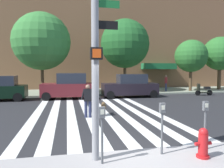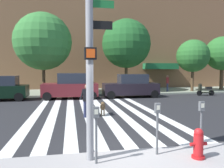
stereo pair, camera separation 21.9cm
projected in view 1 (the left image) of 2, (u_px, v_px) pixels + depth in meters
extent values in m
plane|color=#232326|center=(99.00, 110.00, 12.75)|extent=(160.00, 160.00, 0.00)
cube|color=gray|center=(85.00, 92.00, 22.30)|extent=(80.00, 6.00, 0.15)
cube|color=silver|center=(38.00, 113.00, 12.05)|extent=(0.45, 12.96, 0.01)
cube|color=silver|center=(54.00, 112.00, 12.24)|extent=(0.45, 12.96, 0.01)
cube|color=silver|center=(71.00, 111.00, 12.42)|extent=(0.45, 12.96, 0.01)
cube|color=silver|center=(87.00, 111.00, 12.60)|extent=(0.45, 12.96, 0.01)
cube|color=silver|center=(102.00, 110.00, 12.79)|extent=(0.45, 12.96, 0.01)
cube|color=silver|center=(117.00, 109.00, 12.97)|extent=(0.45, 12.96, 0.01)
cube|color=silver|center=(132.00, 109.00, 13.15)|extent=(0.45, 12.96, 0.01)
cube|color=silver|center=(146.00, 108.00, 13.34)|extent=(0.45, 12.96, 0.01)
cube|color=brown|center=(108.00, 9.00, 32.10)|extent=(37.45, 13.85, 22.59)
cube|color=#1D683A|center=(158.00, 66.00, 26.30)|extent=(4.02, 1.60, 0.70)
cylinder|color=gray|center=(95.00, 42.00, 5.23)|extent=(0.18, 0.18, 5.80)
cube|color=black|center=(96.00, 54.00, 5.06)|extent=(0.28, 0.18, 0.28)
cube|color=#E54C14|center=(97.00, 53.00, 4.96)|extent=(0.20, 0.01, 0.20)
cube|color=#19662D|center=(107.00, 4.00, 5.23)|extent=(0.60, 0.03, 0.18)
cube|color=black|center=(107.00, 25.00, 5.26)|extent=(0.56, 0.03, 0.20)
cylinder|color=#B4191C|center=(203.00, 156.00, 5.55)|extent=(0.32, 0.32, 0.06)
cylinder|color=#B4191C|center=(203.00, 145.00, 5.53)|extent=(0.24, 0.24, 0.55)
sphere|color=#B4191C|center=(203.00, 132.00, 5.50)|extent=(0.23, 0.23, 0.23)
cylinder|color=#B4191C|center=(197.00, 144.00, 5.49)|extent=(0.10, 0.09, 0.09)
cylinder|color=#B4191C|center=(209.00, 143.00, 5.56)|extent=(0.10, 0.09, 0.09)
cylinder|color=#515456|center=(102.00, 141.00, 5.16)|extent=(0.06, 0.06, 1.10)
cube|color=#515456|center=(102.00, 112.00, 5.12)|extent=(0.14, 0.10, 0.26)
cube|color=beige|center=(102.00, 112.00, 5.07)|extent=(0.09, 0.01, 0.12)
cylinder|color=#515456|center=(162.00, 134.00, 5.74)|extent=(0.06, 0.06, 1.10)
cube|color=#515456|center=(162.00, 108.00, 5.70)|extent=(0.14, 0.10, 0.26)
cube|color=beige|center=(163.00, 108.00, 5.65)|extent=(0.09, 0.01, 0.12)
cylinder|color=#515456|center=(205.00, 130.00, 6.08)|extent=(0.06, 0.06, 1.10)
cube|color=#515456|center=(206.00, 106.00, 6.03)|extent=(0.14, 0.10, 0.26)
cube|color=beige|center=(207.00, 105.00, 5.98)|extent=(0.09, 0.01, 0.12)
cylinder|color=black|center=(18.00, 97.00, 16.11)|extent=(0.66, 0.23, 0.66)
cylinder|color=black|center=(22.00, 95.00, 17.74)|extent=(0.66, 0.23, 0.66)
cube|color=maroon|center=(69.00, 90.00, 17.64)|extent=(4.47, 2.03, 1.00)
cube|color=#232833|center=(72.00, 78.00, 17.61)|extent=(2.31, 1.73, 0.82)
cylinder|color=black|center=(46.00, 96.00, 16.54)|extent=(0.67, 0.25, 0.66)
cylinder|color=black|center=(49.00, 94.00, 18.22)|extent=(0.67, 0.25, 0.66)
cylinder|color=black|center=(92.00, 96.00, 17.11)|extent=(0.67, 0.25, 0.66)
cylinder|color=black|center=(90.00, 93.00, 18.79)|extent=(0.67, 0.25, 0.66)
cube|color=black|center=(130.00, 89.00, 18.67)|extent=(4.64, 1.82, 0.95)
cube|color=#232833|center=(132.00, 79.00, 18.65)|extent=(2.37, 1.60, 0.78)
cylinder|color=black|center=(110.00, 95.00, 17.51)|extent=(0.66, 0.22, 0.66)
cylinder|color=black|center=(107.00, 93.00, 19.13)|extent=(0.66, 0.22, 0.66)
cylinder|color=black|center=(153.00, 94.00, 18.26)|extent=(0.66, 0.22, 0.66)
cylinder|color=black|center=(146.00, 92.00, 19.87)|extent=(0.66, 0.22, 0.66)
cylinder|color=black|center=(198.00, 93.00, 19.88)|extent=(0.49, 0.14, 0.48)
cylinder|color=black|center=(210.00, 93.00, 20.02)|extent=(0.49, 0.18, 0.48)
cube|color=black|center=(204.00, 92.00, 19.95)|extent=(0.82, 0.39, 0.08)
cube|color=black|center=(207.00, 88.00, 19.96)|extent=(0.54, 0.34, 0.24)
cube|color=black|center=(198.00, 87.00, 19.86)|extent=(0.22, 0.30, 0.60)
cylinder|color=black|center=(199.00, 84.00, 19.83)|extent=(0.08, 0.50, 0.04)
cylinder|color=#4C3823|center=(42.00, 76.00, 19.40)|extent=(0.27, 0.27, 3.30)
sphere|color=#337533|center=(42.00, 41.00, 19.20)|extent=(5.05, 5.05, 5.05)
cylinder|color=#4C3823|center=(125.00, 74.00, 22.02)|extent=(0.31, 0.31, 3.45)
sphere|color=#1E5623|center=(125.00, 44.00, 21.81)|extent=(4.87, 4.87, 4.87)
cylinder|color=#4C3823|center=(191.00, 78.00, 22.67)|extent=(0.30, 0.30, 2.70)
sphere|color=#286628|center=(191.00, 56.00, 22.52)|extent=(3.32, 3.32, 3.32)
cylinder|color=#4C3823|center=(219.00, 76.00, 24.26)|extent=(0.39, 0.39, 2.96)
sphere|color=#286628|center=(220.00, 54.00, 24.09)|extent=(3.68, 3.68, 3.68)
cylinder|color=#282D4C|center=(86.00, 109.00, 10.81)|extent=(0.17, 0.17, 0.82)
cylinder|color=#282D4C|center=(90.00, 109.00, 10.82)|extent=(0.17, 0.17, 0.82)
cube|color=black|center=(88.00, 95.00, 10.77)|extent=(0.41, 0.30, 0.60)
cylinder|color=black|center=(83.00, 94.00, 10.75)|extent=(0.23, 0.13, 0.57)
cylinder|color=black|center=(93.00, 94.00, 10.77)|extent=(0.23, 0.13, 0.57)
sphere|color=#936B51|center=(88.00, 87.00, 10.74)|extent=(0.25, 0.25, 0.22)
cylinder|color=brown|center=(103.00, 107.00, 11.35)|extent=(0.35, 0.62, 0.26)
sphere|color=brown|center=(103.00, 104.00, 11.71)|extent=(0.23, 0.23, 0.20)
cylinder|color=brown|center=(104.00, 107.00, 10.96)|extent=(0.07, 0.24, 0.16)
cylinder|color=brown|center=(102.00, 111.00, 11.57)|extent=(0.06, 0.06, 0.32)
cylinder|color=brown|center=(105.00, 111.00, 11.58)|extent=(0.06, 0.06, 0.32)
cylinder|color=brown|center=(102.00, 113.00, 11.16)|extent=(0.06, 0.06, 0.32)
cylinder|color=brown|center=(105.00, 113.00, 11.17)|extent=(0.06, 0.06, 0.32)
cylinder|color=#282D4C|center=(166.00, 87.00, 22.30)|extent=(0.21, 0.21, 0.82)
cylinder|color=#282D4C|center=(166.00, 87.00, 22.12)|extent=(0.21, 0.21, 0.82)
cube|color=maroon|center=(166.00, 80.00, 22.16)|extent=(0.41, 0.45, 0.60)
cylinder|color=maroon|center=(166.00, 80.00, 22.39)|extent=(0.19, 0.24, 0.57)
cylinder|color=maroon|center=(166.00, 80.00, 21.94)|extent=(0.19, 0.24, 0.57)
sphere|color=#936B51|center=(166.00, 76.00, 22.14)|extent=(0.30, 0.30, 0.22)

